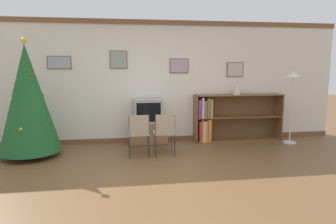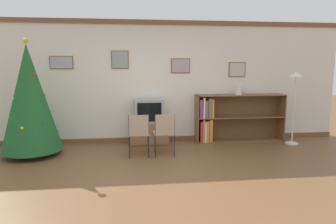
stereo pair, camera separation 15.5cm
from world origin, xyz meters
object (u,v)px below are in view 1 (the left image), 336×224
object	(u,v)px
television	(148,111)
folding_chair_right	(165,132)
bookshelf	(224,118)
standing_lamp	(293,88)
tv_console	(148,133)
vase	(237,89)
christmas_tree	(28,99)
folding_chair_left	(139,133)

from	to	relation	value
television	folding_chair_right	xyz separation A→B (m)	(0.24, -0.90, -0.28)
bookshelf	standing_lamp	distance (m)	1.63
tv_console	standing_lamp	world-z (taller)	standing_lamp
television	vase	distance (m)	2.07
vase	christmas_tree	bearing A→B (deg)	-172.10
tv_console	folding_chair_right	world-z (taller)	folding_chair_right
christmas_tree	tv_console	xyz separation A→B (m)	(2.28, 0.55, -0.86)
television	folding_chair_left	world-z (taller)	television
vase	standing_lamp	bearing A→B (deg)	-19.94
folding_chair_right	vase	bearing A→B (deg)	28.17
christmas_tree	television	size ratio (longest dim) A/B	3.58
christmas_tree	television	xyz separation A→B (m)	(2.28, 0.55, -0.36)
vase	folding_chair_left	bearing A→B (deg)	-157.20
bookshelf	television	bearing A→B (deg)	-177.38
bookshelf	vase	bearing A→B (deg)	-5.93
standing_lamp	television	bearing A→B (deg)	173.55
television	folding_chair_right	world-z (taller)	television
christmas_tree	bookshelf	xyz separation A→B (m)	(4.02, 0.63, -0.58)
christmas_tree	standing_lamp	world-z (taller)	christmas_tree
bookshelf	standing_lamp	xyz separation A→B (m)	(1.40, -0.43, 0.70)
folding_chair_left	standing_lamp	size ratio (longest dim) A/B	0.51
christmas_tree	bookshelf	bearing A→B (deg)	8.86
tv_console	folding_chair_left	distance (m)	0.97
folding_chair_right	bookshelf	bearing A→B (deg)	33.32
christmas_tree	folding_chair_left	size ratio (longest dim) A/B	2.71
folding_chair_left	bookshelf	size ratio (longest dim) A/B	0.40
christmas_tree	tv_console	distance (m)	2.50
folding_chair_right	bookshelf	size ratio (longest dim) A/B	0.40
christmas_tree	vase	size ratio (longest dim) A/B	9.61
folding_chair_left	vase	bearing A→B (deg)	22.80
television	vase	world-z (taller)	vase
television	bookshelf	bearing A→B (deg)	2.62
bookshelf	vase	world-z (taller)	vase
folding_chair_right	vase	distance (m)	2.14
folding_chair_left	tv_console	bearing A→B (deg)	74.94
tv_console	standing_lamp	xyz separation A→B (m)	(3.14, -0.36, 0.98)
tv_console	folding_chair_left	xyz separation A→B (m)	(-0.24, -0.91, 0.23)
television	folding_chair_right	distance (m)	0.98
tv_console	bookshelf	distance (m)	1.77
tv_console	folding_chair_right	distance (m)	0.97
tv_console	vase	bearing A→B (deg)	1.34
tv_console	vase	distance (m)	2.23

